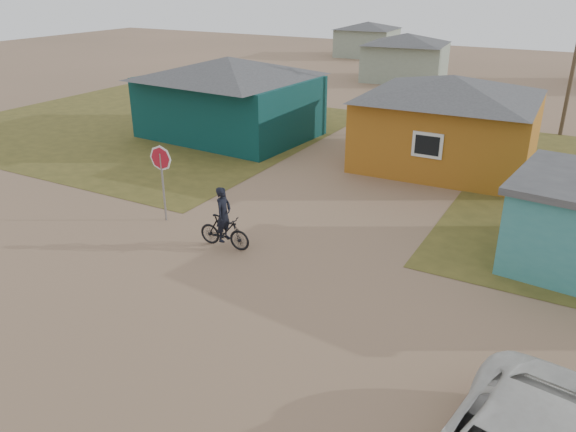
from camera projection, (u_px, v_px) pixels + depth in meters
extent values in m
plane|color=#8F6D52|center=(206.00, 296.00, 14.64)|extent=(120.00, 120.00, 0.00)
cube|color=brown|center=(145.00, 125.00, 31.33)|extent=(20.00, 18.00, 0.00)
cube|color=#083030|center=(230.00, 107.00, 28.68)|extent=(8.40, 6.54, 3.00)
pyramid|color=#3B3B3D|center=(228.00, 67.00, 27.89)|extent=(8.93, 7.08, 1.00)
cube|color=#A05F18|center=(447.00, 131.00, 24.15)|extent=(7.21, 6.24, 3.00)
pyramid|color=#3B3B3D|center=(452.00, 86.00, 23.38)|extent=(7.72, 6.76, 0.90)
cube|color=silver|center=(427.00, 145.00, 21.66)|extent=(1.20, 0.06, 1.00)
cube|color=black|center=(427.00, 145.00, 21.64)|extent=(0.95, 0.04, 0.75)
cube|color=gray|center=(405.00, 62.00, 44.04)|extent=(6.49, 5.60, 2.80)
pyramid|color=#3B3B3D|center=(407.00, 38.00, 43.33)|extent=(7.04, 6.15, 0.80)
cube|color=gray|center=(367.00, 43.00, 57.26)|extent=(5.75, 5.28, 2.70)
pyramid|color=#3B3B3D|center=(368.00, 25.00, 56.59)|extent=(6.28, 5.81, 0.70)
cylinder|color=brown|center=(575.00, 56.00, 27.78)|extent=(0.20, 0.20, 8.00)
cylinder|color=gray|center=(163.00, 188.00, 18.68)|extent=(0.07, 0.07, 2.36)
imported|color=black|center=(224.00, 232.00, 17.05)|extent=(1.75, 0.58, 1.04)
imported|color=black|center=(224.00, 214.00, 16.82)|extent=(0.44, 0.64, 1.70)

